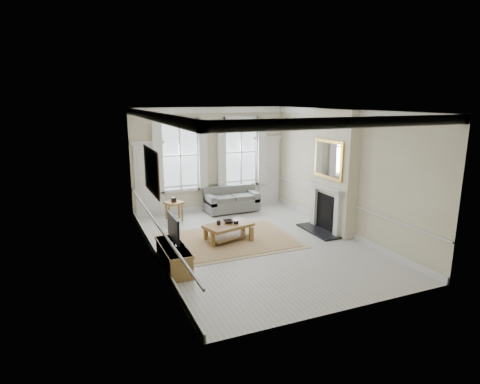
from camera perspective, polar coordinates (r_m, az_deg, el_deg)
name	(u,v)px	position (r m, az deg, el deg)	size (l,w,h in m)	color
floor	(257,244)	(10.44, 2.44, -7.41)	(7.20, 7.20, 0.00)	#B7B5AD
ceiling	(258,110)	(9.78, 2.63, 11.58)	(7.20, 7.20, 0.00)	white
back_wall	(211,160)	(13.26, -4.16, 4.63)	(5.20, 5.20, 0.00)	beige
left_wall	(153,189)	(9.19, -12.29, 0.47)	(7.20, 7.20, 0.00)	beige
right_wall	(344,172)	(11.31, 14.53, 2.74)	(7.20, 7.20, 0.00)	beige
window_left	(180,155)	(12.89, -8.54, 5.17)	(1.26, 0.20, 2.20)	#B2BCC6
window_right	(241,152)	(13.56, 0.12, 5.71)	(1.26, 0.20, 2.20)	#B2BCC6
door_left	(149,181)	(12.82, -12.76, 1.54)	(0.90, 0.08, 2.30)	silver
door_right	(267,172)	(14.10, 3.85, 2.89)	(0.90, 0.08, 2.30)	silver
painting	(151,171)	(9.41, -12.50, 2.94)	(0.05, 1.66, 1.06)	#BF7220
chimney_breast	(334,171)	(11.37, 13.22, 2.86)	(0.35, 1.70, 3.38)	beige
hearth	(318,231)	(11.54, 11.06, -5.47)	(0.55, 1.50, 0.05)	black
fireplace	(325,206)	(11.45, 12.05, -1.98)	(0.21, 1.45, 1.33)	silver
mirror	(328,159)	(11.19, 12.42, 4.55)	(0.06, 1.26, 1.06)	gold
sofa	(231,201)	(13.26, -1.27, -1.31)	(1.70, 0.83, 0.83)	#5E5D5B
side_table	(174,205)	(12.42, -9.39, -1.89)	(0.62, 0.62, 0.59)	brown
rug	(228,240)	(10.67, -1.65, -6.88)	(3.50, 2.60, 0.02)	#A38454
coffee_table	(228,227)	(10.55, -1.67, -5.00)	(1.38, 1.02, 0.46)	brown
ceramic_pot_a	(219,223)	(10.47, -3.05, -4.38)	(0.11, 0.11, 0.11)	black
ceramic_pot_b	(236,222)	(10.54, -0.56, -4.29)	(0.13, 0.13, 0.09)	black
bowl	(229,221)	(10.62, -1.62, -4.22)	(0.29, 0.29, 0.07)	black
tv_stand	(174,257)	(9.05, -9.42, -9.13)	(0.48, 1.49, 0.53)	brown
tv	(174,228)	(8.83, -9.44, -5.14)	(0.08, 0.90, 0.68)	black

